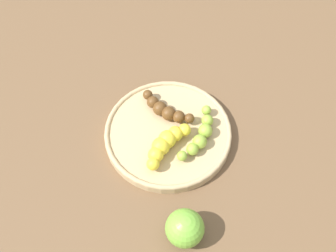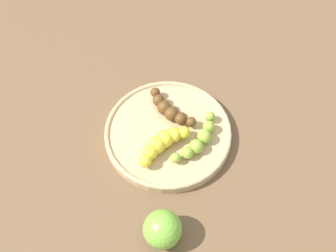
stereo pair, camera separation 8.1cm
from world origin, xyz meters
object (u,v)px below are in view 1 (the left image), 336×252
object	(u,v)px
banana_overripe	(165,110)
banana_green	(201,135)
apple_green	(185,228)
fruit_bowl	(168,133)
banana_yellow	(165,144)

from	to	relation	value
banana_overripe	banana_green	distance (m)	0.09
banana_green	apple_green	bearing A→B (deg)	-74.53
fruit_bowl	banana_overripe	distance (m)	0.05
fruit_bowl	banana_green	distance (m)	0.07
banana_yellow	apple_green	bearing A→B (deg)	140.15
apple_green	banana_yellow	bearing A→B (deg)	-140.30
banana_yellow	banana_green	bearing A→B (deg)	-122.78
fruit_bowl	banana_overripe	world-z (taller)	banana_overripe
fruit_bowl	apple_green	distance (m)	0.21
banana_green	apple_green	xyz separation A→B (m)	(0.18, 0.06, 0.00)
fruit_bowl	banana_overripe	bearing A→B (deg)	-144.69
fruit_bowl	banana_green	xyz separation A→B (m)	(-0.02, 0.06, 0.02)
banana_overripe	banana_yellow	distance (m)	0.08
banana_green	banana_overripe	bearing A→B (deg)	165.31
banana_yellow	banana_overripe	bearing A→B (deg)	-51.07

